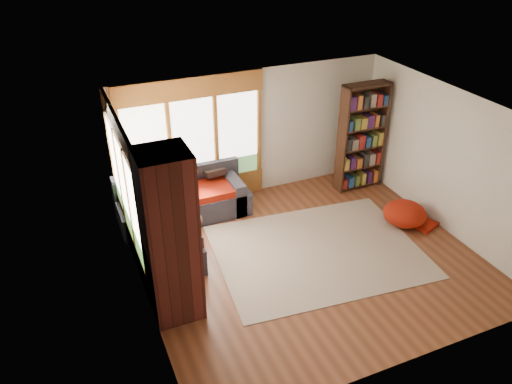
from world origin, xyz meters
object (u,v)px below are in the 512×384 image
object	(u,v)px
dog_brindle	(183,215)
bookshelf	(361,138)
sectional_sofa	(170,217)
pouf	(405,213)
brick_chimney	(170,238)
area_rug	(317,251)
dog_tan	(183,187)

from	to	relation	value
dog_brindle	bookshelf	bearing A→B (deg)	-92.27
sectional_sofa	pouf	bearing A→B (deg)	-20.76
pouf	sectional_sofa	bearing A→B (deg)	160.26
brick_chimney	dog_brindle	xyz separation A→B (m)	(0.51, 1.31, -0.53)
bookshelf	area_rug	bearing A→B (deg)	-137.94
dog_tan	dog_brindle	distance (m)	0.95
area_rug	dog_tan	world-z (taller)	dog_tan
bookshelf	dog_brindle	distance (m)	4.14
dog_tan	dog_brindle	bearing A→B (deg)	-148.85
bookshelf	dog_tan	size ratio (longest dim) A/B	2.39
sectional_sofa	area_rug	distance (m)	2.73
pouf	brick_chimney	bearing A→B (deg)	-172.87
bookshelf	pouf	world-z (taller)	bookshelf
bookshelf	dog_tan	xyz separation A→B (m)	(-3.76, 0.06, -0.36)
sectional_sofa	pouf	world-z (taller)	sectional_sofa
area_rug	dog_brindle	size ratio (longest dim) A/B	3.75
sectional_sofa	bookshelf	distance (m)	4.18
area_rug	bookshelf	bearing A→B (deg)	42.06
sectional_sofa	dog_tan	world-z (taller)	dog_tan
brick_chimney	bookshelf	xyz separation A→B (m)	(4.54, 2.16, -0.17)
area_rug	dog_brindle	world-z (taller)	dog_brindle
sectional_sofa	dog_tan	distance (m)	0.60
bookshelf	dog_brindle	size ratio (longest dim) A/B	2.43
sectional_sofa	dog_tan	bearing A→B (deg)	25.52
brick_chimney	sectional_sofa	size ratio (longest dim) A/B	1.18
dog_tan	dog_brindle	size ratio (longest dim) A/B	1.02
sectional_sofa	area_rug	xyz separation A→B (m)	(2.19, -1.61, -0.30)
bookshelf	sectional_sofa	bearing A→B (deg)	-178.45
sectional_sofa	dog_brindle	size ratio (longest dim) A/B	2.37
brick_chimney	dog_tan	xyz separation A→B (m)	(0.78, 2.22, -0.53)
area_rug	dog_tan	size ratio (longest dim) A/B	3.68
bookshelf	dog_tan	bearing A→B (deg)	179.11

